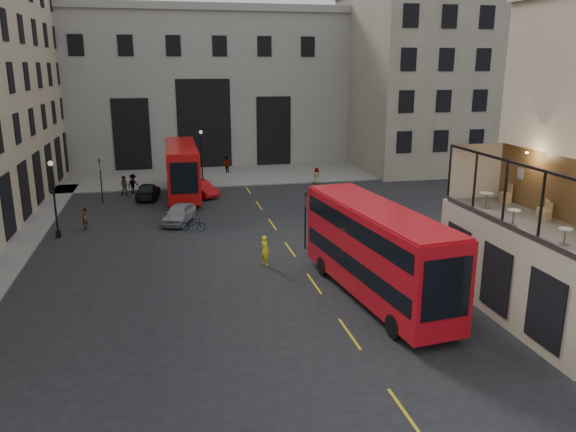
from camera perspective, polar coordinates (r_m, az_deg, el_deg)
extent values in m
plane|color=black|center=(26.10, 10.50, -11.25)|extent=(140.00, 140.00, 0.00)
cube|color=black|center=(27.55, 20.35, -6.01)|extent=(0.08, 9.20, 3.00)
cube|color=brown|center=(28.18, 26.24, 2.43)|extent=(0.04, 10.00, 2.90)
cube|color=beige|center=(31.38, 18.52, 4.35)|extent=(3.00, 0.04, 2.90)
cube|color=black|center=(27.04, 24.14, 5.33)|extent=(3.00, 10.00, 0.04)
cube|color=slate|center=(26.75, 20.91, -0.59)|extent=(0.12, 10.00, 0.18)
cube|color=black|center=(26.19, 21.47, 5.21)|extent=(0.12, 10.00, 0.10)
cube|color=beige|center=(30.63, 22.53, 4.02)|extent=(0.04, 0.45, 0.55)
cylinder|color=#FFD899|center=(29.12, 23.10, 5.94)|extent=(0.12, 0.12, 0.05)
cube|color=tan|center=(28.30, 23.00, -5.19)|extent=(3.00, 11.00, 4.50)
cube|color=slate|center=(27.63, 23.49, -0.70)|extent=(3.00, 10.00, 0.10)
cube|color=gray|center=(69.63, -8.94, 12.87)|extent=(34.00, 10.00, 18.00)
cube|color=gray|center=(69.85, -9.25, 19.93)|extent=(35.00, 10.60, 0.80)
cube|color=black|center=(64.88, -8.50, 9.19)|extent=(6.00, 0.12, 10.00)
cube|color=black|center=(64.92, -15.59, 7.93)|extent=(4.00, 0.12, 8.00)
cube|color=black|center=(66.02, -1.45, 8.58)|extent=(4.00, 0.12, 8.00)
cube|color=#9D957E|center=(68.17, 13.59, 13.44)|extent=(16.00, 18.00, 20.00)
cube|color=slate|center=(60.62, -8.92, 4.05)|extent=(40.00, 12.00, 0.12)
cylinder|color=black|center=(35.94, 1.76, -1.20)|extent=(0.10, 0.10, 2.80)
imported|color=black|center=(35.46, 1.79, 1.75)|extent=(0.16, 0.20, 1.00)
cylinder|color=black|center=(50.75, -18.42, 2.86)|extent=(0.10, 0.10, 2.80)
imported|color=black|center=(50.41, -18.59, 4.97)|extent=(0.16, 0.20, 1.00)
cylinder|color=black|center=(41.13, -22.61, 1.31)|extent=(0.14, 0.14, 5.00)
cylinder|color=black|center=(41.68, -22.30, -1.69)|extent=(0.36, 0.36, 0.50)
sphere|color=silver|center=(40.64, -22.99, 4.94)|extent=(0.36, 0.36, 0.36)
cylinder|color=black|center=(56.27, -8.75, 5.73)|extent=(0.14, 0.14, 5.00)
cylinder|color=black|center=(56.67, -8.66, 3.49)|extent=(0.36, 0.36, 0.50)
sphere|color=silver|center=(55.91, -8.86, 8.41)|extent=(0.36, 0.36, 0.36)
cube|color=red|center=(28.33, 8.94, -3.47)|extent=(4.08, 12.16, 4.23)
cube|color=black|center=(28.52, 8.89, -4.60)|extent=(4.04, 11.51, 0.87)
cube|color=black|center=(27.95, 9.05, -0.94)|extent=(4.04, 11.51, 0.87)
cube|color=red|center=(27.73, 9.12, 0.74)|extent=(3.94, 11.91, 0.13)
cylinder|color=black|center=(31.73, 3.59, -5.09)|extent=(0.43, 1.11, 1.08)
cylinder|color=black|center=(32.72, 7.60, -4.57)|extent=(0.43, 1.11, 1.08)
cylinder|color=black|center=(25.15, 10.73, -10.96)|extent=(0.43, 1.11, 1.08)
cylinder|color=black|center=(26.38, 15.47, -9.98)|extent=(0.43, 1.11, 1.08)
cube|color=#B60E0C|center=(51.33, -10.72, 4.75)|extent=(2.71, 11.69, 4.14)
cube|color=black|center=(51.44, -10.69, 4.11)|extent=(2.75, 11.05, 0.85)
cube|color=black|center=(51.12, -10.79, 6.15)|extent=(2.75, 11.05, 0.85)
cube|color=#B60E0C|center=(51.01, -10.83, 7.07)|extent=(2.60, 11.45, 0.13)
cylinder|color=black|center=(55.35, -11.99, 3.35)|extent=(0.30, 1.06, 1.06)
cylinder|color=black|center=(55.40, -9.49, 3.49)|extent=(0.30, 1.06, 1.06)
cylinder|color=black|center=(47.71, -11.90, 1.50)|extent=(0.30, 1.06, 1.06)
cylinder|color=black|center=(47.77, -9.01, 1.65)|extent=(0.30, 1.06, 1.06)
imported|color=gray|center=(42.77, -11.01, 0.24)|extent=(3.04, 4.55, 1.44)
imported|color=#B10A10|center=(51.23, -8.84, 2.76)|extent=(3.16, 4.43, 1.39)
imported|color=black|center=(51.37, -14.07, 2.47)|extent=(2.31, 4.70, 1.32)
imported|color=gray|center=(40.65, -9.63, -0.83)|extent=(1.92, 1.15, 0.95)
imported|color=#FFFB1A|center=(33.11, -2.34, -3.52)|extent=(0.68, 0.79, 1.83)
imported|color=gray|center=(53.00, -16.27, 2.97)|extent=(0.93, 0.76, 1.80)
imported|color=gray|center=(53.71, -15.46, 3.17)|extent=(1.28, 1.29, 1.78)
imported|color=gray|center=(61.58, -6.21, 5.15)|extent=(1.15, 1.07, 1.90)
imported|color=gray|center=(56.11, 2.92, 4.10)|extent=(0.86, 0.94, 1.61)
imported|color=gray|center=(42.78, -19.98, -0.30)|extent=(0.40, 0.59, 1.59)
cylinder|color=beige|center=(24.58, 26.39, -1.18)|extent=(0.54, 0.54, 0.04)
cylinder|color=slate|center=(24.67, 26.30, -1.90)|extent=(0.07, 0.07, 0.62)
cylinder|color=slate|center=(24.75, 26.22, -2.60)|extent=(0.39, 0.39, 0.03)
cylinder|color=silver|center=(26.64, 21.99, 0.56)|extent=(0.57, 0.57, 0.04)
cylinder|color=slate|center=(26.72, 21.92, -0.15)|extent=(0.08, 0.08, 0.66)
cylinder|color=slate|center=(26.81, 21.85, -0.84)|extent=(0.42, 0.42, 0.03)
cylinder|color=silver|center=(29.35, 19.53, 2.20)|extent=(0.63, 0.63, 0.04)
cylinder|color=slate|center=(29.43, 19.47, 1.49)|extent=(0.08, 0.08, 0.73)
cylinder|color=slate|center=(29.52, 19.41, 0.78)|extent=(0.46, 0.46, 0.03)
cube|color=tan|center=(28.27, 24.66, 0.06)|extent=(0.47, 0.47, 0.43)
cube|color=tan|center=(28.31, 25.00, 0.89)|extent=(0.11, 0.40, 0.38)
cube|color=#D2B479|center=(28.65, 24.43, 0.30)|extent=(0.50, 0.50, 0.45)
cube|color=#D2B479|center=(28.63, 24.87, 1.13)|extent=(0.13, 0.42, 0.40)
cube|color=tan|center=(31.09, 21.20, 1.77)|extent=(0.55, 0.55, 0.52)
cube|color=tan|center=(31.08, 21.65, 2.64)|extent=(0.12, 0.48, 0.46)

